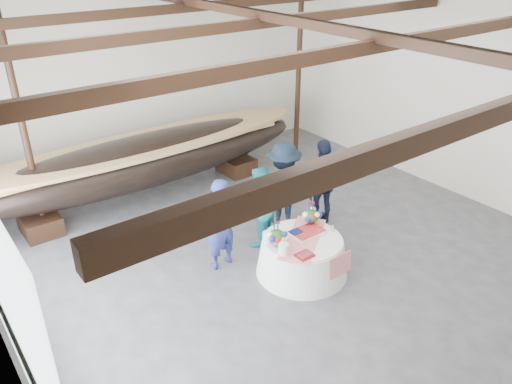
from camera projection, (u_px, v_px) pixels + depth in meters
floor at (309, 270)px, 9.33m from camera, size 10.00×12.00×0.01m
wall_back at (152, 83)px, 12.55m from camera, size 10.00×0.02×4.50m
wall_right at (482, 105)px, 10.97m from camera, size 0.02×12.00×4.50m
ceiling at (323, 18)px, 7.26m from camera, size 10.00×12.00×0.01m
pavilion_structure at (288, 45)px, 8.03m from camera, size 9.80×11.76×4.50m
longboat_display at (146, 160)px, 11.40m from camera, size 8.34×1.67×1.56m
banquet_table at (302, 256)px, 9.11m from camera, size 1.68×1.68×0.72m
tabletop_items at (295, 230)px, 8.93m from camera, size 1.59×1.35×0.40m
guest_woman_blue at (219, 224)px, 9.06m from camera, size 0.70×0.51×1.80m
guest_woman_teal at (259, 207)px, 9.77m from camera, size 0.95×0.82×1.66m
guest_man_left at (283, 187)px, 10.22m from camera, size 1.45×1.26×1.94m
guest_man_right at (323, 182)px, 10.46m from camera, size 1.20×0.74×1.91m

